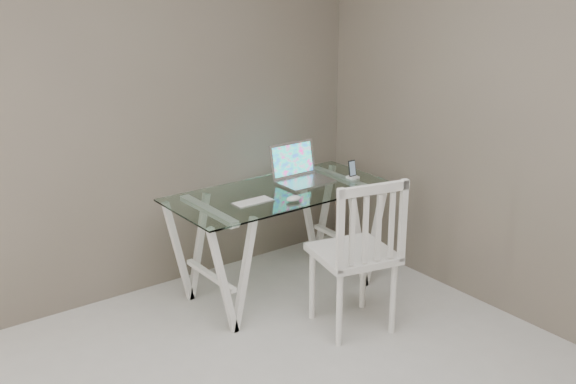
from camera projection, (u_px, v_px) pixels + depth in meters
The scene contains 7 objects.
room at pixel (307, 107), 2.70m from camera, with size 4.50×4.52×2.71m.
desk at pixel (279, 241), 4.93m from camera, with size 1.50×0.70×0.75m.
chair at pixel (360, 249), 4.36m from camera, with size 0.55×0.55×1.01m.
laptop at pixel (300, 172), 5.01m from camera, with size 0.37×0.31×0.26m.
keyboard at pixel (253, 202), 4.60m from camera, with size 0.27×0.12×0.01m, color silver.
mouse at pixel (294, 199), 4.62m from camera, with size 0.11×0.06×0.03m, color white.
phone_dock at pixel (352, 173), 5.08m from camera, with size 0.07×0.07×0.13m.
Camera 1 is at (-1.71, -2.07, 2.27)m, focal length 45.00 mm.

